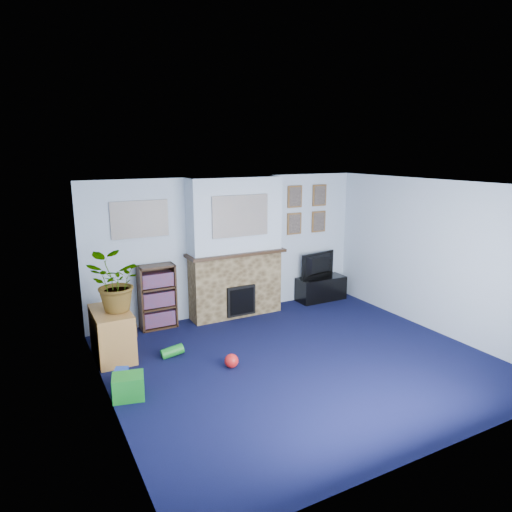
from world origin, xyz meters
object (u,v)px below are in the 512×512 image
television (321,265)px  sideboard (112,333)px  tv_stand (321,288)px  bookshelf (157,298)px

television → sideboard: bearing=-0.2°
tv_stand → sideboard: (-4.05, -0.69, 0.12)m
bookshelf → television: bearing=-1.0°
television → bookshelf: bookshelf is taller
tv_stand → sideboard: size_ratio=1.09×
bookshelf → sideboard: 1.17m
tv_stand → bookshelf: bearing=178.6°
bookshelf → tv_stand: bearing=-1.4°
television → bookshelf: (-3.18, 0.06, -0.18)m
tv_stand → bookshelf: (-3.18, 0.08, 0.28)m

